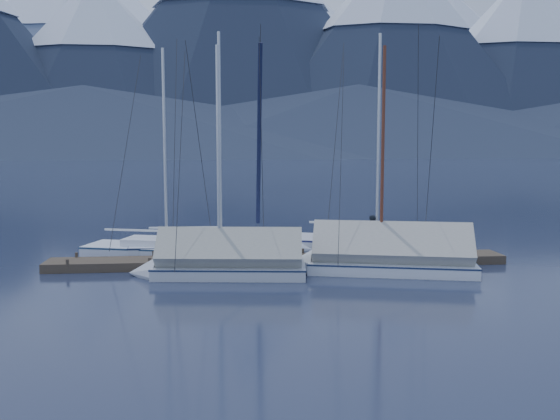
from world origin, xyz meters
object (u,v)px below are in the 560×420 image
(sailboat_open_mid, at_px, (234,250))
(sailboat_covered_near, at_px, (377,260))
(person, at_px, (373,235))
(sailboat_covered_far, at_px, (216,264))
(sailboat_open_left, at_px, (178,253))
(sailboat_open_right, at_px, (389,247))

(sailboat_open_mid, bearing_deg, sailboat_covered_near, -38.97)
(person, bearing_deg, sailboat_open_mid, 68.75)
(sailboat_covered_far, bearing_deg, person, 16.84)
(sailboat_open_left, xyz_separation_m, sailboat_covered_far, (1.63, -3.97, 0.27))
(sailboat_open_mid, height_order, sailboat_open_right, sailboat_open_right)
(sailboat_covered_near, relative_size, sailboat_covered_far, 1.02)
(sailboat_open_right, height_order, person, sailboat_open_right)
(sailboat_open_mid, relative_size, sailboat_covered_near, 1.13)
(sailboat_open_left, bearing_deg, sailboat_covered_near, -26.56)
(sailboat_open_right, relative_size, person, 6.61)
(sailboat_open_mid, height_order, sailboat_covered_far, sailboat_open_mid)
(sailboat_open_left, relative_size, person, 6.03)
(sailboat_open_left, relative_size, sailboat_covered_far, 1.06)
(person, bearing_deg, sailboat_covered_near, 172.71)
(person, bearing_deg, sailboat_open_right, -26.35)
(sailboat_covered_near, xyz_separation_m, person, (0.31, 1.76, 0.68))
(sailboat_open_left, height_order, sailboat_covered_near, sailboat_open_left)
(sailboat_covered_near, bearing_deg, sailboat_covered_far, -178.53)
(sailboat_open_left, height_order, person, sailboat_open_left)
(sailboat_open_left, height_order, sailboat_open_mid, sailboat_open_mid)
(sailboat_covered_far, xyz_separation_m, person, (6.31, 1.91, 0.69))
(sailboat_open_right, bearing_deg, sailboat_open_left, -177.49)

